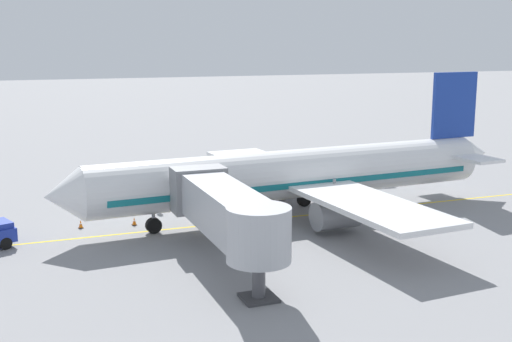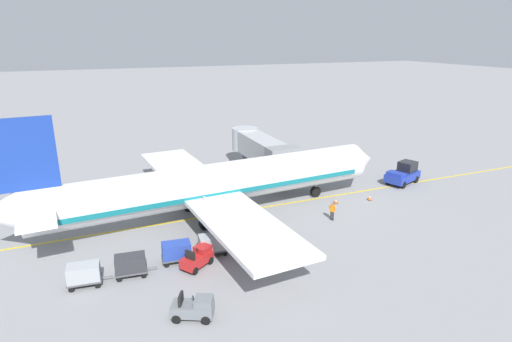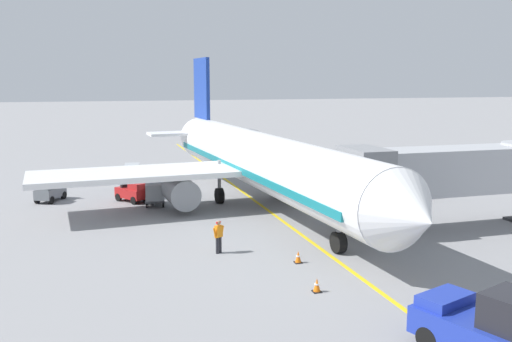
# 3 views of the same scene
# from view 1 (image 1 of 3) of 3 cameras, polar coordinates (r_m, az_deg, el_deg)

# --- Properties ---
(ground_plane) EXTENTS (400.00, 400.00, 0.00)m
(ground_plane) POSITION_cam_1_polar(r_m,az_deg,el_deg) (50.20, 3.12, -3.99)
(ground_plane) COLOR gray
(gate_lead_in_line) EXTENTS (0.24, 80.00, 0.01)m
(gate_lead_in_line) POSITION_cam_1_polar(r_m,az_deg,el_deg) (50.20, 3.12, -3.98)
(gate_lead_in_line) COLOR gold
(gate_lead_in_line) RESTS_ON ground
(parked_airliner) EXTENTS (30.29, 37.35, 10.63)m
(parked_airliner) POSITION_cam_1_polar(r_m,az_deg,el_deg) (49.94, 3.77, -0.32)
(parked_airliner) COLOR white
(parked_airliner) RESTS_ON ground
(jet_bridge) EXTENTS (13.78, 3.50, 4.98)m
(jet_bridge) POSITION_cam_1_polar(r_m,az_deg,el_deg) (38.26, -2.62, -3.45)
(jet_bridge) COLOR #A8AAAF
(jet_bridge) RESTS_ON ground
(baggage_tug_lead) EXTENTS (2.18, 2.77, 1.62)m
(baggage_tug_lead) POSITION_cam_1_polar(r_m,az_deg,el_deg) (65.23, 3.14, 0.19)
(baggage_tug_lead) COLOR slate
(baggage_tug_lead) RESTS_ON ground
(baggage_tug_trailing) EXTENTS (2.40, 2.74, 1.62)m
(baggage_tug_trailing) POSITION_cam_1_polar(r_m,az_deg,el_deg) (59.38, 3.80, -0.91)
(baggage_tug_trailing) COLOR #B21E1E
(baggage_tug_trailing) RESTS_ON ground
(baggage_cart_front) EXTENTS (1.51, 2.95, 1.58)m
(baggage_cart_front) POSITION_cam_1_polar(r_m,az_deg,el_deg) (57.46, 2.92, -1.07)
(baggage_cart_front) COLOR #4C4C51
(baggage_cart_front) RESTS_ON ground
(baggage_cart_second_in_train) EXTENTS (1.51, 2.95, 1.58)m
(baggage_cart_second_in_train) POSITION_cam_1_polar(r_m,az_deg,el_deg) (58.78, 5.44, -0.83)
(baggage_cart_second_in_train) COLOR #4C4C51
(baggage_cart_second_in_train) RESTS_ON ground
(baggage_cart_third_in_train) EXTENTS (1.51, 2.95, 1.58)m
(baggage_cart_third_in_train) POSITION_cam_1_polar(r_m,az_deg,el_deg) (60.89, 8.05, -0.47)
(baggage_cart_third_in_train) COLOR #4C4C51
(baggage_cart_third_in_train) RESTS_ON ground
(baggage_cart_tail_end) EXTENTS (1.51, 2.95, 1.58)m
(baggage_cart_tail_end) POSITION_cam_1_polar(r_m,az_deg,el_deg) (62.44, 10.49, -0.25)
(baggage_cart_tail_end) COLOR #4C4C51
(baggage_cart_tail_end) RESTS_ON ground
(ground_crew_wing_walker) EXTENTS (0.68, 0.43, 1.69)m
(ground_crew_wing_walker) POSITION_cam_1_polar(r_m,az_deg,el_deg) (52.08, -8.44, -2.45)
(ground_crew_wing_walker) COLOR #232328
(ground_crew_wing_walker) RESTS_ON ground
(safety_cone_nose_left) EXTENTS (0.36, 0.36, 0.59)m
(safety_cone_nose_left) POSITION_cam_1_polar(r_m,az_deg,el_deg) (48.70, -14.98, -4.48)
(safety_cone_nose_left) COLOR black
(safety_cone_nose_left) RESTS_ON ground
(safety_cone_nose_right) EXTENTS (0.36, 0.36, 0.59)m
(safety_cone_nose_right) POSITION_cam_1_polar(r_m,az_deg,el_deg) (48.61, -10.53, -4.31)
(safety_cone_nose_right) COLOR black
(safety_cone_nose_right) RESTS_ON ground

